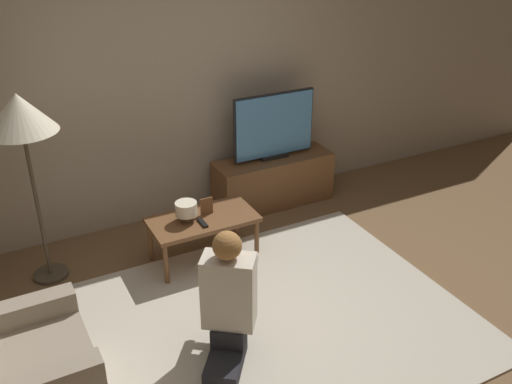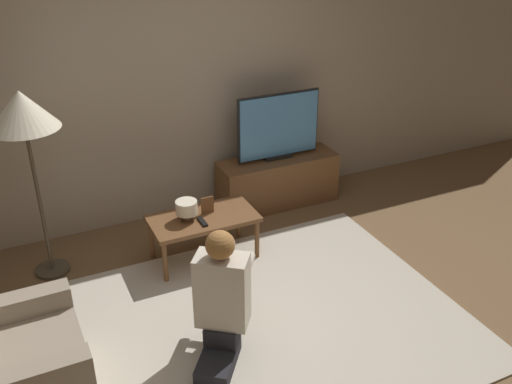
{
  "view_description": "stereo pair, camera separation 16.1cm",
  "coord_description": "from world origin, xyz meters",
  "px_view_note": "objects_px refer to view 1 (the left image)",
  "views": [
    {
      "loc": [
        -1.6,
        -2.85,
        2.76
      ],
      "look_at": [
        0.28,
        0.75,
        0.68
      ],
      "focal_mm": 40.0,
      "sensor_mm": 36.0,
      "label": 1
    },
    {
      "loc": [
        -1.45,
        -2.92,
        2.76
      ],
      "look_at": [
        0.28,
        0.75,
        0.68
      ],
      "focal_mm": 40.0,
      "sensor_mm": 36.0,
      "label": 2
    }
  ],
  "objects_px": {
    "coffee_table": "(203,222)",
    "armchair": "(13,382)",
    "table_lamp": "(186,210)",
    "floor_lamp": "(20,119)",
    "tv": "(274,126)",
    "person_kneeling": "(229,297)"
  },
  "relations": [
    {
      "from": "coffee_table",
      "to": "armchair",
      "type": "bearing_deg",
      "value": -146.77
    },
    {
      "from": "armchair",
      "to": "person_kneeling",
      "type": "height_order",
      "value": "person_kneeling"
    },
    {
      "from": "tv",
      "to": "floor_lamp",
      "type": "relative_size",
      "value": 0.55
    },
    {
      "from": "tv",
      "to": "coffee_table",
      "type": "distance_m",
      "value": 1.29
    },
    {
      "from": "tv",
      "to": "table_lamp",
      "type": "relative_size",
      "value": 4.72
    },
    {
      "from": "tv",
      "to": "table_lamp",
      "type": "bearing_deg",
      "value": -151.99
    },
    {
      "from": "floor_lamp",
      "to": "armchair",
      "type": "height_order",
      "value": "floor_lamp"
    },
    {
      "from": "armchair",
      "to": "table_lamp",
      "type": "height_order",
      "value": "armchair"
    },
    {
      "from": "tv",
      "to": "floor_lamp",
      "type": "bearing_deg",
      "value": -173.16
    },
    {
      "from": "tv",
      "to": "armchair",
      "type": "bearing_deg",
      "value": -147.43
    },
    {
      "from": "floor_lamp",
      "to": "coffee_table",
      "type": "bearing_deg",
      "value": -16.38
    },
    {
      "from": "tv",
      "to": "armchair",
      "type": "xyz_separation_m",
      "value": [
        -2.66,
        -1.7,
        -0.54
      ]
    },
    {
      "from": "coffee_table",
      "to": "person_kneeling",
      "type": "distance_m",
      "value": 1.2
    },
    {
      "from": "table_lamp",
      "to": "floor_lamp",
      "type": "bearing_deg",
      "value": 162.2
    },
    {
      "from": "coffee_table",
      "to": "person_kneeling",
      "type": "xyz_separation_m",
      "value": [
        -0.3,
        -1.15,
        0.12
      ]
    },
    {
      "from": "tv",
      "to": "coffee_table",
      "type": "bearing_deg",
      "value": -148.52
    },
    {
      "from": "armchair",
      "to": "coffee_table",
      "type": "bearing_deg",
      "value": -57.37
    },
    {
      "from": "coffee_table",
      "to": "floor_lamp",
      "type": "height_order",
      "value": "floor_lamp"
    },
    {
      "from": "person_kneeling",
      "to": "tv",
      "type": "bearing_deg",
      "value": -89.95
    },
    {
      "from": "armchair",
      "to": "person_kneeling",
      "type": "distance_m",
      "value": 1.35
    },
    {
      "from": "tv",
      "to": "table_lamp",
      "type": "xyz_separation_m",
      "value": [
        -1.16,
        -0.62,
        -0.32
      ]
    },
    {
      "from": "armchair",
      "to": "person_kneeling",
      "type": "relative_size",
      "value": 0.96
    }
  ]
}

